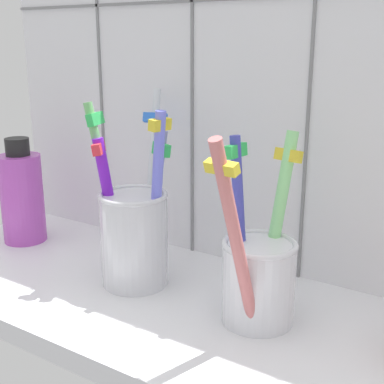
# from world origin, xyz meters

# --- Properties ---
(counter_slab) EXTENTS (0.64, 0.22, 0.02)m
(counter_slab) POSITION_xyz_m (0.00, 0.00, 0.01)
(counter_slab) COLOR silver
(counter_slab) RESTS_ON ground
(tile_wall_back) EXTENTS (0.64, 0.02, 0.45)m
(tile_wall_back) POSITION_xyz_m (0.00, 0.12, 0.23)
(tile_wall_back) COLOR white
(tile_wall_back) RESTS_ON ground
(toothbrush_cup_left) EXTENTS (0.08, 0.12, 0.18)m
(toothbrush_cup_left) POSITION_xyz_m (-0.07, 0.01, 0.07)
(toothbrush_cup_left) COLOR silver
(toothbrush_cup_left) RESTS_ON counter_slab
(toothbrush_cup_right) EXTENTS (0.06, 0.13, 0.17)m
(toothbrush_cup_right) POSITION_xyz_m (0.07, 0.01, 0.07)
(toothbrush_cup_right) COLOR silver
(toothbrush_cup_right) RESTS_ON counter_slab
(soap_bottle) EXTENTS (0.05, 0.05, 0.12)m
(soap_bottle) POSITION_xyz_m (-0.25, 0.03, 0.08)
(soap_bottle) COLOR #B24AB8
(soap_bottle) RESTS_ON counter_slab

